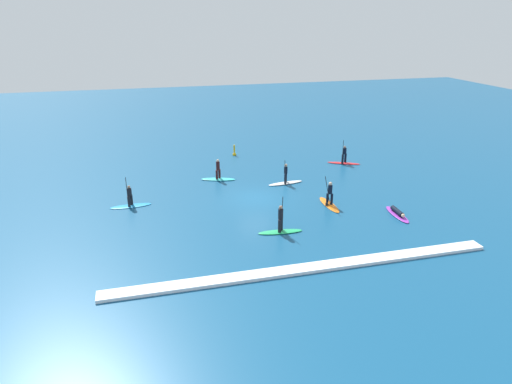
% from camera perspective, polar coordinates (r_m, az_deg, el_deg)
% --- Properties ---
extents(ground_plane, '(120.00, 120.00, 0.00)m').
position_cam_1_polar(ground_plane, '(34.74, -0.00, -0.77)').
color(ground_plane, navy).
rests_on(ground_plane, ground).
extents(surfer_on_orange_board, '(0.91, 3.09, 2.35)m').
position_cam_1_polar(surfer_on_orange_board, '(33.71, 9.06, -0.91)').
color(surfer_on_orange_board, orange).
rests_on(surfer_on_orange_board, ground_plane).
extents(surfer_on_green_board, '(2.89, 0.89, 2.38)m').
position_cam_1_polar(surfer_on_green_board, '(29.20, 3.04, -4.20)').
color(surfer_on_green_board, '#23B266').
rests_on(surfer_on_green_board, ground_plane).
extents(surfer_on_white_board, '(3.04, 1.02, 2.05)m').
position_cam_1_polar(surfer_on_white_board, '(37.69, 3.67, 1.55)').
color(surfer_on_white_board, white).
rests_on(surfer_on_white_board, ground_plane).
extents(surfer_on_purple_board, '(0.88, 3.00, 0.44)m').
position_cam_1_polar(surfer_on_purple_board, '(33.23, 17.08, -2.52)').
color(surfer_on_purple_board, purple).
rests_on(surfer_on_purple_board, ground_plane).
extents(surfer_on_blue_board, '(2.94, 0.91, 2.13)m').
position_cam_1_polar(surfer_on_blue_board, '(34.33, -15.27, -1.11)').
color(surfer_on_blue_board, '#1E8CD1').
rests_on(surfer_on_blue_board, ground_plane).
extents(surfer_on_teal_board, '(2.97, 1.55, 1.79)m').
position_cam_1_polar(surfer_on_teal_board, '(38.66, -4.69, 2.04)').
color(surfer_on_teal_board, '#33C6CC').
rests_on(surfer_on_teal_board, ground_plane).
extents(surfer_on_red_board, '(2.96, 1.91, 2.28)m').
position_cam_1_polar(surfer_on_red_board, '(43.56, 10.81, 4.04)').
color(surfer_on_red_board, red).
rests_on(surfer_on_red_board, ground_plane).
extents(marker_buoy, '(0.37, 0.37, 1.14)m').
position_cam_1_polar(marker_buoy, '(45.52, -2.69, 4.84)').
color(marker_buoy, yellow).
rests_on(marker_buoy, ground_plane).
extents(wave_crest, '(21.73, 0.90, 0.18)m').
position_cam_1_polar(wave_crest, '(25.40, 6.27, -9.37)').
color(wave_crest, white).
rests_on(wave_crest, ground_plane).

